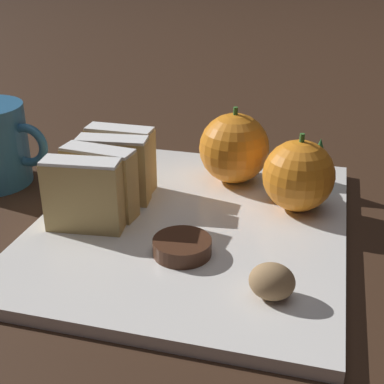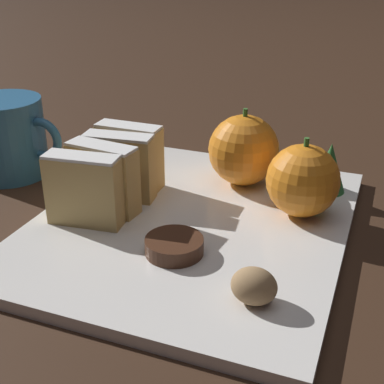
% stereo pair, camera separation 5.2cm
% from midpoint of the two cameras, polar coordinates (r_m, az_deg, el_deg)
% --- Properties ---
extents(ground_plane, '(6.00, 6.00, 0.00)m').
position_cam_midpoint_polar(ground_plane, '(0.54, -2.76, -4.11)').
color(ground_plane, '#382316').
extents(serving_platter, '(0.30, 0.35, 0.01)m').
position_cam_midpoint_polar(serving_platter, '(0.53, -2.78, -3.55)').
color(serving_platter, white).
rests_on(serving_platter, ground_plane).
extents(stollen_slice_front, '(0.08, 0.03, 0.07)m').
position_cam_midpoint_polar(stollen_slice_front, '(0.51, -14.38, -0.42)').
color(stollen_slice_front, tan).
rests_on(stollen_slice_front, serving_platter).
extents(stollen_slice_second, '(0.07, 0.03, 0.07)m').
position_cam_midpoint_polar(stollen_slice_second, '(0.54, -12.53, 0.97)').
color(stollen_slice_second, tan).
rests_on(stollen_slice_second, serving_platter).
extents(stollen_slice_third, '(0.08, 0.03, 0.07)m').
position_cam_midpoint_polar(stollen_slice_third, '(0.56, -10.98, 2.26)').
color(stollen_slice_third, tan).
rests_on(stollen_slice_third, serving_platter).
extents(stollen_slice_fourth, '(0.07, 0.02, 0.07)m').
position_cam_midpoint_polar(stollen_slice_fourth, '(0.59, -10.08, 3.48)').
color(stollen_slice_fourth, tan).
rests_on(stollen_slice_fourth, serving_platter).
extents(orange_near, '(0.08, 0.08, 0.09)m').
position_cam_midpoint_polar(orange_near, '(0.60, 2.06, 4.64)').
color(orange_near, orange).
rests_on(orange_near, serving_platter).
extents(orange_far, '(0.07, 0.07, 0.08)m').
position_cam_midpoint_polar(orange_far, '(0.54, 8.64, 1.68)').
color(orange_far, orange).
rests_on(orange_far, serving_platter).
extents(walnut, '(0.04, 0.03, 0.03)m').
position_cam_midpoint_polar(walnut, '(0.42, 4.98, -9.60)').
color(walnut, '#9E7A51').
rests_on(walnut, serving_platter).
extents(chocolate_cookie, '(0.05, 0.05, 0.01)m').
position_cam_midpoint_polar(chocolate_cookie, '(0.47, -4.21, -5.93)').
color(chocolate_cookie, '#472819').
rests_on(chocolate_cookie, serving_platter).
extents(evergreen_sprig, '(0.04, 0.04, 0.05)m').
position_cam_midpoint_polar(evergreen_sprig, '(0.60, 10.99, 3.14)').
color(evergreen_sprig, '#2D7538').
rests_on(evergreen_sprig, serving_platter).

